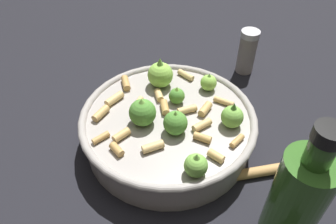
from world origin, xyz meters
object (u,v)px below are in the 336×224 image
object	(u,v)px
pepper_shaker	(247,52)
wooden_spoon	(297,165)
olive_oil_bottle	(298,197)
cooking_pan	(168,125)

from	to	relation	value
pepper_shaker	wooden_spoon	xyz separation A→B (m)	(-0.26, 0.05, -0.04)
olive_oil_bottle	wooden_spoon	xyz separation A→B (m)	(0.08, -0.08, -0.07)
wooden_spoon	cooking_pan	bearing A→B (deg)	54.83
wooden_spoon	olive_oil_bottle	bearing A→B (deg)	136.13
olive_oil_bottle	wooden_spoon	size ratio (longest dim) A/B	0.77
cooking_pan	olive_oil_bottle	bearing A→B (deg)	-154.84
pepper_shaker	cooking_pan	bearing A→B (deg)	122.62
cooking_pan	pepper_shaker	distance (m)	0.26
olive_oil_bottle	pepper_shaker	bearing A→B (deg)	-20.07
cooking_pan	olive_oil_bottle	size ratio (longest dim) A/B	1.46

